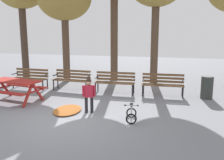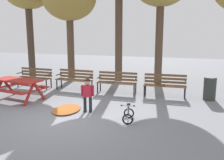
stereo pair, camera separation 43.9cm
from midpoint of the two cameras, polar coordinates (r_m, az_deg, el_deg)
The scene contains 10 objects.
ground at distance 7.38m, azimuth -9.52°, elevation -8.86°, with size 36.00×36.00×0.00m, color slate.
picnic_table at distance 9.70m, azimuth -19.25°, elevation -0.87°, with size 2.01×1.64×0.79m.
park_bench_far_left at distance 11.70m, azimuth -15.95°, elevation 0.88°, with size 1.62×0.54×0.85m.
park_bench_left at distance 10.88m, azimuth -7.22°, elevation 0.48°, with size 1.63×0.56×0.85m.
park_bench_right at distance 10.20m, azimuth 2.38°, elevation -0.16°, with size 1.61×0.49×0.85m.
park_bench_far_right at distance 9.93m, azimuth 13.07°, elevation -0.75°, with size 1.62×0.51×0.85m.
child_standing at distance 7.80m, azimuth -3.94°, elevation -2.80°, with size 0.40×0.22×1.07m.
kids_bicycle at distance 7.15m, azimuth 5.47°, elevation -7.73°, with size 0.44×0.60×0.54m.
leaf_pile at distance 8.20m, azimuth -8.66°, elevation -6.54°, with size 1.21×0.85×0.07m, color #9E5623.
trash_bin at distance 9.96m, azimuth 22.35°, elevation -1.80°, with size 0.44×0.44×0.84m, color #2D332D.
Camera 2 is at (3.37, -6.13, 2.50)m, focal length 40.57 mm.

